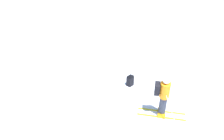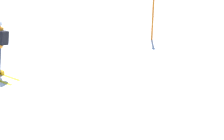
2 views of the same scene
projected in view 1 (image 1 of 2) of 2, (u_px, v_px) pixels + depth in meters
The scene contains 2 objects.
skier at pixel (164, 94), 7.52m from camera, with size 1.28×1.82×1.89m.
spare_backpack at pixel (130, 81), 9.94m from camera, with size 0.37×0.35×0.50m.
Camera 1 is at (-5.20, 1.24, 5.25)m, focal length 35.00 mm.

